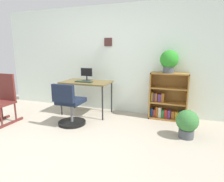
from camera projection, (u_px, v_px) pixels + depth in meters
name	position (u px, v px, depth m)	size (l,w,h in m)	color
ground_plane	(46.00, 152.00, 2.66)	(6.24, 6.24, 0.00)	#ABA18F
wall_back	(103.00, 59.00, 4.39)	(5.20, 0.12, 2.35)	silver
desk	(86.00, 84.00, 4.12)	(1.05, 0.62, 0.72)	brown
monitor	(87.00, 75.00, 4.19)	(0.27, 0.20, 0.28)	#262628
keyboard	(84.00, 82.00, 4.01)	(0.38, 0.11, 0.02)	#1B2F21
office_chair	(70.00, 107.00, 3.53)	(0.52, 0.55, 0.81)	black
rocking_chair	(3.00, 99.00, 3.66)	(0.42, 0.64, 0.95)	#5D2420
bookshelf_low	(167.00, 99.00, 3.88)	(0.73, 0.30, 0.95)	olive
potted_plant_on_shelf	(169.00, 61.00, 3.67)	(0.35, 0.35, 0.44)	#474C51
potted_plant_floor	(187.00, 123.00, 3.03)	(0.35, 0.35, 0.46)	#474C51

